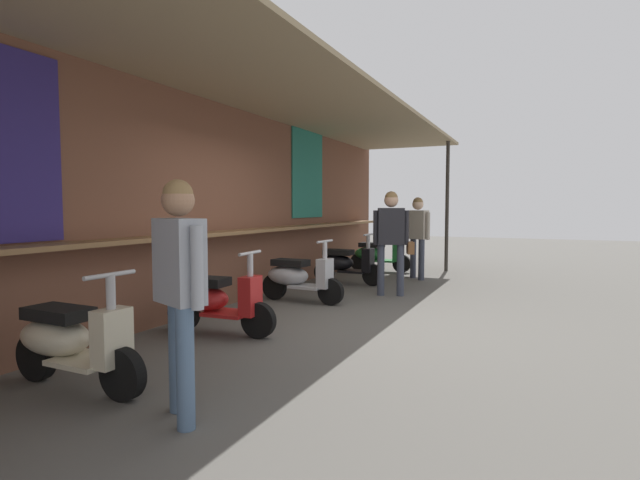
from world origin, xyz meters
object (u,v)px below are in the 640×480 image
at_px(scooter_silver, 297,277).
at_px(scooter_green, 377,254).
at_px(scooter_red, 214,300).
at_px(shopper_browsing, 418,229).
at_px(shopper_with_handbag, 392,232).
at_px(scooter_cream, 69,341).
at_px(scooter_black, 344,263).
at_px(shopper_passing, 179,274).

bearing_deg(scooter_silver, scooter_green, 93.44).
height_order(scooter_red, shopper_browsing, shopper_browsing).
bearing_deg(shopper_browsing, scooter_green, 75.23).
relative_size(scooter_red, shopper_with_handbag, 0.82).
xyz_separation_m(scooter_cream, scooter_silver, (3.99, -0.00, 0.00)).
bearing_deg(shopper_browsing, shopper_with_handbag, -157.66).
height_order(scooter_cream, scooter_black, same).
xyz_separation_m(scooter_green, shopper_with_handbag, (-2.84, -1.18, 0.66)).
bearing_deg(shopper_passing, shopper_browsing, -156.47).
distance_m(scooter_cream, scooter_black, 5.95).
relative_size(scooter_cream, shopper_with_handbag, 0.82).
bearing_deg(scooter_red, scooter_silver, 86.69).
distance_m(scooter_cream, scooter_red, 1.89).
bearing_deg(scooter_silver, scooter_cream, -86.56).
bearing_deg(scooter_black, scooter_cream, -89.14).
distance_m(scooter_green, shopper_passing, 8.15).
distance_m(scooter_black, shopper_passing, 6.19).
bearing_deg(scooter_black, shopper_passing, -77.77).
bearing_deg(scooter_red, shopper_with_handbag, 66.58).
height_order(scooter_cream, shopper_browsing, shopper_browsing).
bearing_deg(scooter_cream, scooter_red, 91.16).
relative_size(scooter_red, scooter_black, 1.00).
bearing_deg(scooter_silver, shopper_browsing, 73.93).
bearing_deg(scooter_black, scooter_silver, -89.13).
relative_size(shopper_with_handbag, shopper_browsing, 1.04).
xyz_separation_m(scooter_black, shopper_passing, (-6.04, -1.21, 0.62)).
relative_size(scooter_cream, shopper_passing, 0.85).
relative_size(scooter_silver, shopper_passing, 0.85).
relative_size(scooter_green, shopper_passing, 0.85).
relative_size(scooter_red, scooter_silver, 1.00).
distance_m(scooter_silver, shopper_with_handbag, 1.75).
bearing_deg(shopper_with_handbag, scooter_silver, 111.58).
distance_m(scooter_red, scooter_silver, 2.10).
relative_size(scooter_cream, scooter_black, 1.00).
distance_m(scooter_cream, shopper_with_handbag, 5.28).
height_order(scooter_cream, scooter_red, same).
height_order(scooter_cream, scooter_green, same).
bearing_deg(shopper_with_handbag, scooter_green, 0.73).
distance_m(scooter_silver, scooter_black, 1.95).
bearing_deg(scooter_silver, shopper_passing, -70.01).
distance_m(scooter_silver, shopper_browsing, 3.40).
distance_m(scooter_cream, shopper_browsing, 7.26).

